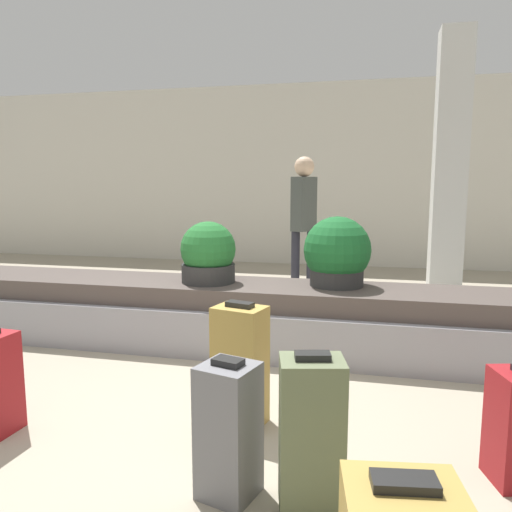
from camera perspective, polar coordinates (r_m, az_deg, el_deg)
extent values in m
plane|color=#9E937F|center=(3.22, -6.39, -18.61)|extent=(18.00, 18.00, 0.00)
cube|color=beige|center=(9.04, 7.03, 9.13)|extent=(18.00, 0.06, 3.20)
cube|color=gray|center=(4.48, 0.00, -7.97)|extent=(6.74, 0.88, 0.40)
cube|color=#4C423D|center=(4.41, 0.00, -4.36)|extent=(6.47, 0.72, 0.18)
cube|color=silver|center=(6.35, 21.24, 9.04)|extent=(0.37, 0.37, 3.20)
cube|color=#5B6647|center=(2.36, 6.33, -19.65)|extent=(0.32, 0.28, 0.70)
cube|color=black|center=(2.21, 6.48, -11.29)|extent=(0.17, 0.11, 0.03)
cube|color=slate|center=(2.45, -3.15, -19.32)|extent=(0.30, 0.30, 0.64)
cube|color=black|center=(2.31, -3.22, -11.99)|extent=(0.15, 0.12, 0.03)
cube|color=black|center=(1.64, 16.60, -23.53)|extent=(0.20, 0.12, 0.03)
cube|color=#A3843D|center=(3.09, -1.83, -12.40)|extent=(0.34, 0.28, 0.73)
cube|color=black|center=(2.97, -1.87, -5.55)|extent=(0.18, 0.11, 0.03)
cylinder|color=#2D2D2D|center=(4.49, -5.46, -1.95)|extent=(0.48, 0.48, 0.17)
sphere|color=#236B2D|center=(4.45, -5.50, 0.81)|extent=(0.49, 0.49, 0.49)
cylinder|color=#2D2D2D|center=(4.37, 9.19, -2.37)|extent=(0.46, 0.46, 0.15)
sphere|color=#195B28|center=(4.34, 9.26, 0.69)|extent=(0.58, 0.58, 0.58)
cylinder|color=#282833|center=(6.44, 4.51, -0.91)|extent=(0.11, 0.11, 0.86)
cylinder|color=#282833|center=(6.41, 6.28, -0.97)|extent=(0.11, 0.11, 0.86)
cube|color=#474C47|center=(6.35, 5.49, 5.93)|extent=(0.31, 0.37, 0.68)
sphere|color=beige|center=(6.35, 5.55, 10.13)|extent=(0.25, 0.25, 0.25)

